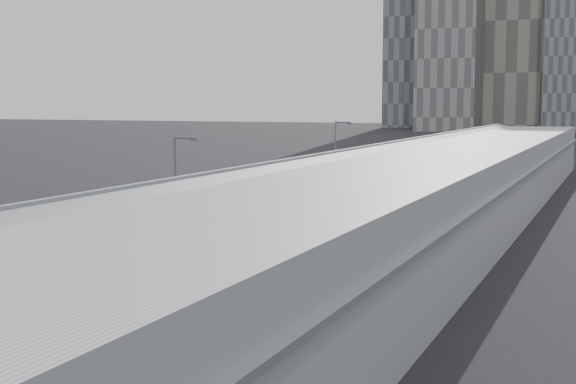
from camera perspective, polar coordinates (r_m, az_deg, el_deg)
The scene contains 17 objects.
sidewalk at distance 59.09m, azimuth 5.14°, elevation -4.01°, with size 10.00×170.00×0.12m, color gray.
lane_line at distance 63.04m, azimuth -4.00°, elevation -3.39°, with size 0.12×160.00×0.02m, color gold.
depot at distance 57.48m, azimuth 8.97°, elevation -0.87°, with size 12.45×160.40×7.20m.
bus_2 at distance 43.47m, azimuth -11.99°, elevation -5.99°, with size 3.49×12.25×3.53m.
bus_3 at distance 55.66m, azimuth -3.17°, elevation -2.90°, with size 3.83×14.11×4.08m.
bus_4 at distance 66.45m, azimuth 0.75°, elevation -1.47°, with size 2.92×13.14×3.83m.
bus_5 at distance 80.83m, azimuth 4.80°, elevation -0.13°, with size 2.81×12.56×3.66m.
bus_6 at distance 95.10m, azimuth 8.08°, elevation 0.88°, with size 3.45×13.56×3.93m.
tree_1 at distance 41.55m, azimuth -7.45°, elevation -4.23°, with size 1.67×1.67×3.95m.
tree_2 at distance 61.03m, azimuth 2.99°, elevation -0.65°, with size 1.50×1.50×4.03m.
tree_3 at distance 83.16m, azimuth 8.05°, elevation 1.57°, with size 2.75×2.75×5.18m.
tree_4 at distance 109.71m, azimuth 11.76°, elevation 2.52°, with size 2.62×2.62×4.86m.
tree_5 at distance 134.01m, azimuth 14.16°, elevation 2.92°, with size 1.07×1.07×3.66m.
street_lamp_near at distance 60.69m, azimuth -7.86°, elevation 0.72°, with size 2.04×0.22×8.19m.
street_lamp_far at distance 93.11m, azimuth 3.50°, elevation 2.84°, with size 2.04×0.22×8.53m.
shipping_container at distance 112.03m, azimuth 6.07°, elevation 1.63°, with size 2.16×6.36×2.90m, color #133F1E.
suv at distance 125.85m, azimuth 9.00°, elevation 1.81°, with size 2.67×5.80×1.61m, color black.
Camera 1 is at (26.70, -0.36, 10.72)m, focal length 50.00 mm.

